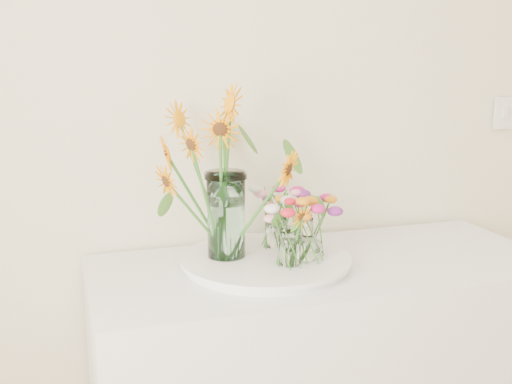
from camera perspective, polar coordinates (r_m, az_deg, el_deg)
tray at (r=1.92m, az=0.87°, el=-6.28°), size 0.48×0.48×0.02m
mason_jar at (r=1.89m, az=-2.67°, el=-2.07°), size 0.13×0.13×0.26m
sunflower_bouquet at (r=1.86m, az=-2.71°, el=1.51°), size 0.85×0.85×0.50m
small_vase_a at (r=1.83m, az=2.99°, el=-4.94°), size 0.07×0.07×0.11m
wildflower_posy_a at (r=1.82m, az=3.01°, el=-3.58°), size 0.20×0.20×0.20m
small_vase_b at (r=1.88m, az=4.60°, el=-4.19°), size 0.11×0.11×0.13m
wildflower_posy_b at (r=1.87m, az=4.62°, el=-2.87°), size 0.22×0.22×0.22m
small_vase_c at (r=2.00m, az=1.77°, el=-3.48°), size 0.07×0.07×0.11m
wildflower_posy_c at (r=1.98m, az=1.78°, el=-2.24°), size 0.19×0.19×0.20m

